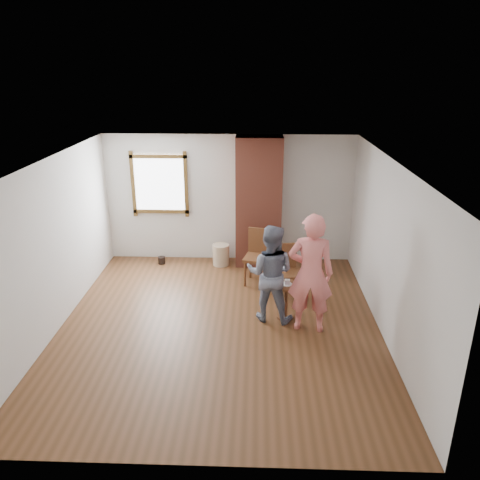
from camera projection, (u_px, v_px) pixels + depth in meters
The scene contains 12 objects.
ground at pixel (220, 326), 7.39m from camera, with size 5.50×5.50×0.00m, color brown.
room_shell at pixel (217, 205), 7.31m from camera, with size 5.04×5.52×2.62m.
brick_chimney at pixel (259, 203), 9.24m from camera, with size 0.90×0.50×2.60m, color #AD523D.
stoneware_crock at pixel (221, 255), 9.56m from camera, with size 0.34×0.34×0.44m, color tan.
dark_pot at pixel (162, 260), 9.65m from camera, with size 0.15×0.15×0.15m, color black.
dining_chair_left at pixel (259, 253), 8.70m from camera, with size 0.58×0.58×1.02m.
dining_chair_right at pixel (285, 269), 8.13m from camera, with size 0.52×0.52×0.96m.
side_table at pixel (286, 295), 7.49m from camera, with size 0.40×0.40×0.60m.
cake_plate at pixel (287, 284), 7.41m from camera, with size 0.18×0.18×0.01m, color white.
cake_slice at pixel (287, 282), 7.40m from camera, with size 0.08×0.07×0.06m, color white.
man at pixel (270, 273), 7.33m from camera, with size 0.77×0.60×1.59m, color #121932.
person_pink at pixel (311, 273), 6.99m from camera, with size 0.69×0.45×1.88m, color #F97F7C.
Camera 1 is at (0.55, -6.41, 3.89)m, focal length 35.00 mm.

